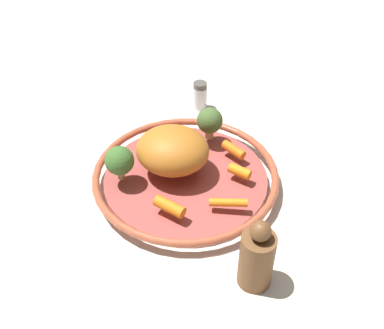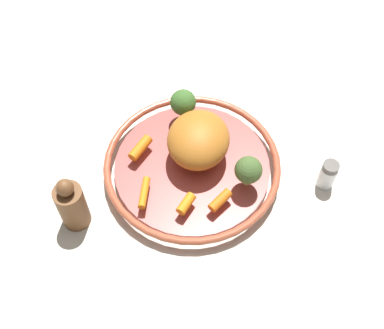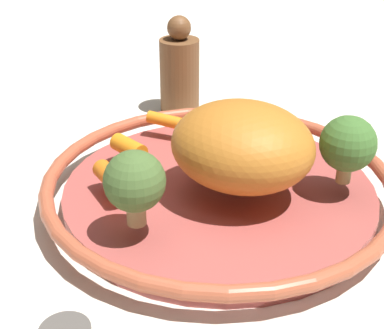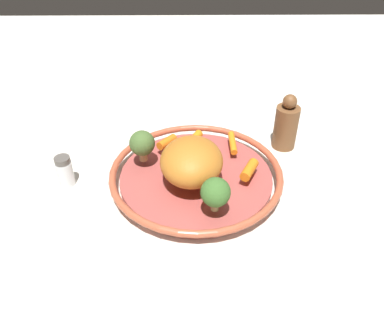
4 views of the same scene
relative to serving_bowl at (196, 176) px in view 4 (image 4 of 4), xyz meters
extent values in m
plane|color=silver|center=(0.00, 0.00, -0.02)|extent=(2.18, 2.18, 0.00)
cylinder|color=#A84C47|center=(0.00, 0.00, -0.01)|extent=(0.31, 0.31, 0.02)
torus|color=#B45639|center=(0.00, 0.00, 0.01)|extent=(0.35, 0.35, 0.01)
ellipsoid|color=#BD6E24|center=(-0.01, -0.03, 0.06)|extent=(0.13, 0.14, 0.08)
cylinder|color=orange|center=(-0.06, 0.09, 0.03)|extent=(0.04, 0.05, 0.02)
cylinder|color=orange|center=(0.10, -0.01, 0.03)|extent=(0.04, 0.06, 0.02)
cylinder|color=orange|center=(0.00, 0.10, 0.03)|extent=(0.03, 0.05, 0.02)
cylinder|color=orange|center=(0.08, 0.08, 0.02)|extent=(0.02, 0.07, 0.02)
cylinder|color=tan|center=(0.03, -0.11, 0.03)|extent=(0.01, 0.01, 0.02)
sphere|color=#3E6B2D|center=(0.03, -0.11, 0.06)|extent=(0.05, 0.05, 0.05)
cylinder|color=tan|center=(-0.11, 0.03, 0.03)|extent=(0.02, 0.02, 0.02)
sphere|color=#46642F|center=(-0.11, 0.03, 0.06)|extent=(0.05, 0.05, 0.05)
cylinder|color=silver|center=(-0.26, 0.00, 0.01)|extent=(0.03, 0.03, 0.05)
cylinder|color=#56514C|center=(-0.26, 0.00, 0.04)|extent=(0.03, 0.03, 0.01)
cylinder|color=brown|center=(0.20, 0.13, 0.03)|extent=(0.05, 0.05, 0.10)
sphere|color=brown|center=(0.20, 0.13, 0.10)|extent=(0.03, 0.03, 0.03)
camera|label=1|loc=(0.64, 0.09, 0.59)|focal=43.41mm
camera|label=2|loc=(-0.06, 0.55, 0.83)|focal=46.88mm
camera|label=3|loc=(-0.46, -0.16, 0.29)|focal=53.55mm
camera|label=4|loc=(-0.01, -0.64, 0.52)|focal=38.13mm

